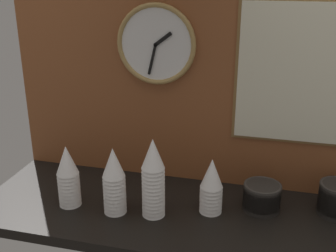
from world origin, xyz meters
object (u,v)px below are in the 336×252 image
Objects in this scene: cup_stack_center_right at (211,186)px; wall_clock at (156,44)px; cup_stack_center at (153,178)px; cup_stack_center_left at (114,181)px; bowl_stack_right at (262,196)px; cup_stack_left at (68,176)px; menu_board at (302,75)px.

wall_clock is (-0.27, 0.22, 0.47)m from cup_stack_center_right.
cup_stack_center is 1.17× the size of cup_stack_center_left.
bowl_stack_right is (0.53, 0.15, -0.07)m from cup_stack_center_left.
cup_stack_left is 0.54m from cup_stack_center_right.
cup_stack_center_left reaches higher than bowl_stack_right.
cup_stack_center is 0.15m from cup_stack_center_left.
menu_board is at bearing 0.92° from wall_clock.
wall_clock is (-0.07, 0.29, 0.43)m from cup_stack_center.
menu_board reaches higher than cup_stack_left.
cup_stack_left is 0.94× the size of cup_stack_center_left.
bowl_stack_right is at bearing -19.29° from wall_clock.
menu_board is (0.29, 0.23, 0.38)m from cup_stack_center_right.
cup_stack_center reaches higher than cup_stack_center_left.
cup_stack_center is 1.41× the size of cup_stack_center_right.
menu_board is (0.49, 0.30, 0.34)m from cup_stack_center.
cup_stack_left reaches higher than bowl_stack_right.
cup_stack_center_right is (0.20, 0.07, -0.04)m from cup_stack_center.
cup_stack_center_right is 0.67× the size of wall_clock.
cup_stack_center is 0.42m from bowl_stack_right.
cup_stack_left is at bearing -170.97° from cup_stack_center_right.
cup_stack_center_right is at bearing -39.26° from wall_clock.
cup_stack_center is at bearing -148.12° from menu_board.
cup_stack_center_right is at bearing -141.34° from menu_board.
menu_board is at bearing 31.88° from cup_stack_center.
menu_board is (0.10, 0.17, 0.43)m from bowl_stack_right.
cup_stack_center_left is 1.83× the size of bowl_stack_right.
cup_stack_left is 0.45× the size of menu_board.
cup_stack_center_left is 0.55m from bowl_stack_right.
menu_board is at bearing 20.95° from cup_stack_left.
wall_clock is 0.56m from menu_board.
cup_stack_center_left reaches higher than cup_stack_left.
cup_stack_center_right is 0.39× the size of menu_board.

